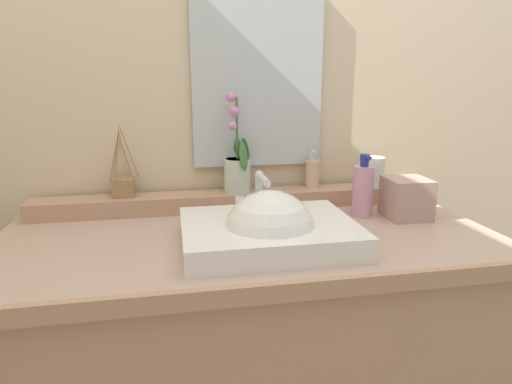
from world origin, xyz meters
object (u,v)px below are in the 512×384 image
soap_dispenser (312,173)px  tissue_box (406,198)px  reed_diffuser (123,186)px  lotion_bottle (363,190)px  potted_plant (237,167)px  tumbler_cup (374,172)px  sink_basin (269,235)px

soap_dispenser → tissue_box: soap_dispenser is taller
reed_diffuser → lotion_bottle: 0.78m
lotion_bottle → tissue_box: (0.13, -0.04, -0.02)m
lotion_bottle → tissue_box: size_ratio=1.55×
tissue_box → soap_dispenser: bearing=136.6°
potted_plant → lotion_bottle: potted_plant is taller
soap_dispenser → tissue_box: bearing=-43.4°
lotion_bottle → tissue_box: 0.14m
tumbler_cup → tissue_box: size_ratio=0.82×
potted_plant → reed_diffuser: bearing=178.4°
sink_basin → potted_plant: potted_plant is taller
lotion_bottle → tumbler_cup: bearing=54.7°
soap_dispenser → lotion_bottle: (0.11, -0.18, -0.02)m
reed_diffuser → potted_plant: bearing=-1.6°
sink_basin → tumbler_cup: 0.58m
potted_plant → reed_diffuser: potted_plant is taller
reed_diffuser → lotion_bottle: reed_diffuser is taller
reed_diffuser → tissue_box: size_ratio=1.79×
tissue_box → lotion_bottle: bearing=162.3°
sink_basin → tissue_box: 0.51m
tumbler_cup → soap_dispenser: bearing=171.0°
reed_diffuser → tumbler_cup: bearing=-2.0°
potted_plant → soap_dispenser: potted_plant is taller
soap_dispenser → reed_diffuser: size_ratio=0.57×
sink_basin → reed_diffuser: bearing=137.1°
sink_basin → lotion_bottle: size_ratio=2.27×
soap_dispenser → tumbler_cup: soap_dispenser is taller
potted_plant → lotion_bottle: (0.38, -0.17, -0.05)m
tumbler_cup → lotion_bottle: bearing=-125.3°
sink_basin → lotion_bottle: 0.41m
sink_basin → lotion_bottle: lotion_bottle is taller
soap_dispenser → tissue_box: 0.33m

